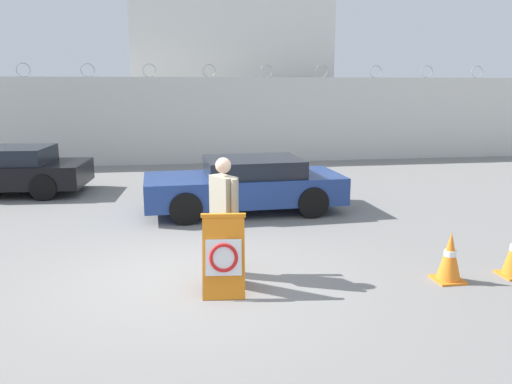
{
  "coord_description": "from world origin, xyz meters",
  "views": [
    {
      "loc": [
        -0.22,
        -7.04,
        2.78
      ],
      "look_at": [
        1.12,
        1.23,
        0.99
      ],
      "focal_mm": 35.0,
      "sensor_mm": 36.0,
      "label": 1
    }
  ],
  "objects_px": {
    "security_guard": "(224,210)",
    "traffic_cone_near": "(450,257)",
    "parked_car_front_coupe": "(3,170)",
    "parked_car_rear_sedan": "(245,184)",
    "barricade_sign": "(224,254)"
  },
  "relations": [
    {
      "from": "security_guard",
      "to": "traffic_cone_near",
      "type": "relative_size",
      "value": 2.43
    },
    {
      "from": "barricade_sign",
      "to": "security_guard",
      "type": "height_order",
      "value": "security_guard"
    },
    {
      "from": "barricade_sign",
      "to": "traffic_cone_near",
      "type": "xyz_separation_m",
      "value": [
        3.25,
        -0.14,
        -0.19
      ]
    },
    {
      "from": "security_guard",
      "to": "traffic_cone_near",
      "type": "xyz_separation_m",
      "value": [
        3.18,
        -0.79,
        -0.63
      ]
    },
    {
      "from": "barricade_sign",
      "to": "parked_car_front_coupe",
      "type": "distance_m",
      "value": 8.83
    },
    {
      "from": "security_guard",
      "to": "parked_car_rear_sedan",
      "type": "xyz_separation_m",
      "value": [
        0.84,
        3.76,
        -0.37
      ]
    },
    {
      "from": "security_guard",
      "to": "parked_car_rear_sedan",
      "type": "bearing_deg",
      "value": -41.26
    },
    {
      "from": "barricade_sign",
      "to": "traffic_cone_near",
      "type": "distance_m",
      "value": 3.26
    },
    {
      "from": "parked_car_front_coupe",
      "to": "parked_car_rear_sedan",
      "type": "xyz_separation_m",
      "value": [
        5.97,
        -2.83,
        -0.0
      ]
    },
    {
      "from": "barricade_sign",
      "to": "parked_car_rear_sedan",
      "type": "xyz_separation_m",
      "value": [
        0.92,
        4.41,
        0.07
      ]
    },
    {
      "from": "security_guard",
      "to": "traffic_cone_near",
      "type": "bearing_deg",
      "value": -132.51
    },
    {
      "from": "barricade_sign",
      "to": "security_guard",
      "type": "bearing_deg",
      "value": 89.97
    },
    {
      "from": "traffic_cone_near",
      "to": "parked_car_rear_sedan",
      "type": "relative_size",
      "value": 0.17
    },
    {
      "from": "security_guard",
      "to": "parked_car_rear_sedan",
      "type": "relative_size",
      "value": 0.4
    },
    {
      "from": "traffic_cone_near",
      "to": "parked_car_rear_sedan",
      "type": "bearing_deg",
      "value": 117.19
    }
  ]
}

